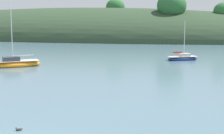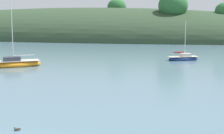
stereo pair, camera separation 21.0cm
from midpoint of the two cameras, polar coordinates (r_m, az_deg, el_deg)
far_shoreline_hill at (r=103.03m, az=-4.93°, el=4.73°), size 150.00×36.00×21.54m
sailboat_teal_outer at (r=51.70m, az=11.74°, el=1.44°), size 4.83×3.52×5.93m
sailboat_grey_yawl at (r=45.70m, az=-15.40°, el=0.54°), size 6.31×5.52×8.55m
duck_lead at (r=20.23m, az=-15.00°, el=-9.86°), size 0.38×0.36×0.24m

